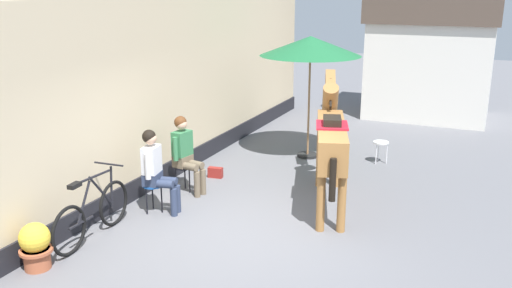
% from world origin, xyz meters
% --- Properties ---
extents(ground_plane, '(40.00, 40.00, 0.00)m').
position_xyz_m(ground_plane, '(0.00, 3.00, 0.00)').
color(ground_plane, slate).
extents(pub_facade_wall, '(0.34, 14.00, 3.40)m').
position_xyz_m(pub_facade_wall, '(-2.55, 1.50, 1.54)').
color(pub_facade_wall, '#CCB793').
rests_on(pub_facade_wall, ground_plane).
extents(distant_cottage, '(3.40, 2.60, 3.50)m').
position_xyz_m(distant_cottage, '(1.40, 9.09, 1.80)').
color(distant_cottage, silver).
rests_on(distant_cottage, ground_plane).
extents(seated_visitor_near, '(0.61, 0.48, 1.39)m').
position_xyz_m(seated_visitor_near, '(-1.72, 0.20, 0.78)').
color(seated_visitor_near, '#194C99').
rests_on(seated_visitor_near, ground_plane).
extents(seated_visitor_far, '(0.61, 0.48, 1.39)m').
position_xyz_m(seated_visitor_far, '(-1.75, 1.17, 0.78)').
color(seated_visitor_far, black).
rests_on(seated_visitor_far, ground_plane).
extents(saddled_horse_center, '(1.19, 2.89, 2.06)m').
position_xyz_m(saddled_horse_center, '(0.74, 1.68, 1.16)').
color(saddled_horse_center, '#9E6B38').
rests_on(saddled_horse_center, ground_plane).
extents(flower_planter_near, '(0.43, 0.43, 0.64)m').
position_xyz_m(flower_planter_near, '(-2.12, -2.01, 0.33)').
color(flower_planter_near, '#A85638').
rests_on(flower_planter_near, ground_plane).
extents(leaning_bicycle, '(0.50, 1.76, 1.02)m').
position_xyz_m(leaning_bicycle, '(-2.02, -1.01, 0.40)').
color(leaning_bicycle, black).
rests_on(leaning_bicycle, ground_plane).
extents(cafe_parasol, '(2.10, 2.10, 2.58)m').
position_xyz_m(cafe_parasol, '(-0.44, 4.07, 2.36)').
color(cafe_parasol, black).
rests_on(cafe_parasol, ground_plane).
extents(spare_stool_white, '(0.32, 0.32, 0.46)m').
position_xyz_m(spare_stool_white, '(1.09, 4.26, 0.40)').
color(spare_stool_white, white).
rests_on(spare_stool_white, ground_plane).
extents(satchel_bag, '(0.29, 0.16, 0.20)m').
position_xyz_m(satchel_bag, '(-1.64, 2.07, 0.10)').
color(satchel_bag, maroon).
rests_on(satchel_bag, ground_plane).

